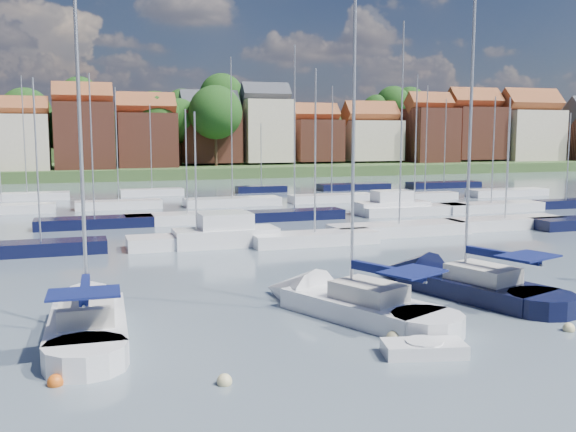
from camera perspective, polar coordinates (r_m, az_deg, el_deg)
name	(u,v)px	position (r m, az deg, el deg)	size (l,w,h in m)	color
ground	(233,210)	(64.39, -4.87, 0.55)	(260.00, 260.00, 0.00)	#4E5B6A
sailboat_left	(88,320)	(26.56, -17.32, -8.83)	(3.16, 10.54, 14.25)	silver
sailboat_centre	(339,303)	(27.87, 4.54, -7.75)	(6.97, 10.83, 14.48)	silver
sailboat_navy	(451,284)	(32.28, 14.27, -5.86)	(6.41, 11.52, 15.49)	black
tender	(424,349)	(23.06, 11.98, -11.47)	(3.04, 1.92, 0.61)	silver
buoy_a	(56,385)	(21.38, -19.97, -13.96)	(0.49, 0.49, 0.49)	#D85914
buoy_b	(224,384)	(20.33, -5.67, -14.67)	(0.48, 0.48, 0.48)	beige
buoy_c	(393,341)	(24.43, 9.33, -10.90)	(0.54, 0.54, 0.54)	beige
buoy_d	(569,331)	(27.51, 23.67, -9.34)	(0.46, 0.46, 0.46)	beige
buoy_e	(424,287)	(32.96, 11.97, -6.16)	(0.51, 0.51, 0.51)	#D85914
buoy_g	(107,344)	(24.68, -15.76, -10.89)	(0.42, 0.42, 0.42)	beige
buoy_h	(491,300)	(31.24, 17.61, -7.09)	(0.42, 0.42, 0.42)	beige
marina_field	(265,210)	(60.16, -2.03, 0.51)	(79.62, 41.41, 15.93)	silver
far_shore_town	(151,146)	(155.83, -12.08, 6.10)	(212.46, 90.00, 22.27)	#39552A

